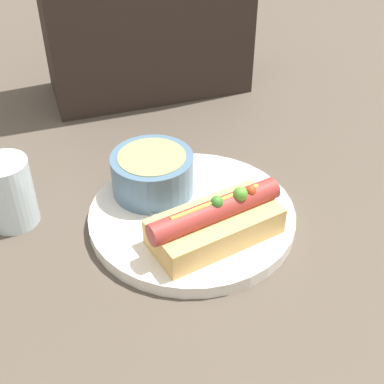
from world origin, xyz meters
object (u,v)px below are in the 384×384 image
(soup_bowl, at_px, (153,172))
(spoon, at_px, (137,198))
(hot_dog, at_px, (215,222))
(drinking_glass, at_px, (9,193))

(soup_bowl, height_order, spoon, soup_bowl)
(hot_dog, distance_m, drinking_glass, 0.26)
(soup_bowl, xyz_separation_m, drinking_glass, (-0.18, 0.02, -0.00))
(hot_dog, relative_size, soup_bowl, 1.58)
(hot_dog, xyz_separation_m, soup_bowl, (-0.05, 0.12, 0.01))
(hot_dog, distance_m, spoon, 0.13)
(spoon, height_order, drinking_glass, drinking_glass)
(hot_dog, distance_m, soup_bowl, 0.12)
(spoon, bearing_deg, soup_bowl, -79.76)
(spoon, distance_m, drinking_glass, 0.16)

